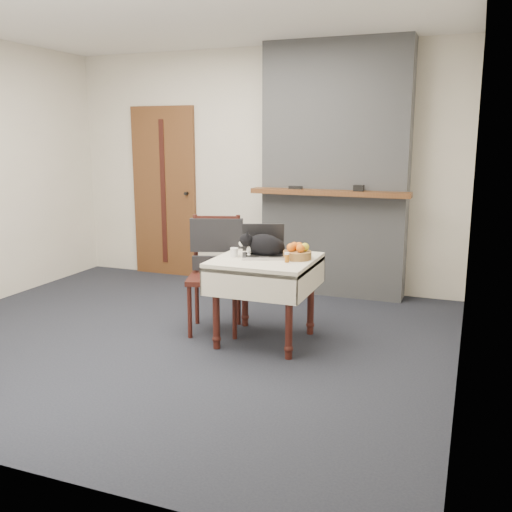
{
  "coord_description": "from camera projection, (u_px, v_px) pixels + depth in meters",
  "views": [
    {
      "loc": [
        2.28,
        -3.99,
        1.65
      ],
      "look_at": [
        0.68,
        0.15,
        0.72
      ],
      "focal_mm": 40.0,
      "sensor_mm": 36.0,
      "label": 1
    }
  ],
  "objects": [
    {
      "name": "side_table",
      "position": [
        265.0,
        272.0,
        4.59
      ],
      "size": [
        0.78,
        0.78,
        0.7
      ],
      "color": "#38150F",
      "rests_on": "ground"
    },
    {
      "name": "ground",
      "position": [
        174.0,
        337.0,
        4.79
      ],
      "size": [
        4.5,
        4.5,
        0.0
      ],
      "primitive_type": "plane",
      "color": "black",
      "rests_on": "ground"
    },
    {
      "name": "chimney",
      "position": [
        335.0,
        172.0,
        5.89
      ],
      "size": [
        1.62,
        0.48,
        2.6
      ],
      "color": "gray",
      "rests_on": "ground"
    },
    {
      "name": "room_shell",
      "position": [
        195.0,
        123.0,
        4.85
      ],
      "size": [
        4.52,
        4.01,
        2.61
      ],
      "color": "beige",
      "rests_on": "ground"
    },
    {
      "name": "pill_bottle",
      "position": [
        287.0,
        257.0,
        4.39
      ],
      "size": [
        0.04,
        0.04,
        0.08
      ],
      "color": "#9E5813",
      "rests_on": "side_table"
    },
    {
      "name": "door",
      "position": [
        164.0,
        192.0,
        6.81
      ],
      "size": [
        0.82,
        0.1,
        2.0
      ],
      "color": "brown",
      "rests_on": "ground"
    },
    {
      "name": "cream_jar",
      "position": [
        234.0,
        252.0,
        4.6
      ],
      "size": [
        0.06,
        0.06,
        0.07
      ],
      "primitive_type": "cylinder",
      "color": "silver",
      "rests_on": "side_table"
    },
    {
      "name": "cat",
      "position": [
        265.0,
        246.0,
        4.58
      ],
      "size": [
        0.45,
        0.27,
        0.21
      ],
      "rotation": [
        0.0,
        0.0,
        0.37
      ],
      "color": "black",
      "rests_on": "side_table"
    },
    {
      "name": "fruit_basket",
      "position": [
        297.0,
        253.0,
        4.52
      ],
      "size": [
        0.23,
        0.23,
        0.13
      ],
      "color": "olive",
      "rests_on": "side_table"
    },
    {
      "name": "laptop",
      "position": [
        263.0,
        248.0,
        4.63
      ],
      "size": [
        0.43,
        0.4,
        0.26
      ],
      "rotation": [
        0.0,
        0.0,
        0.38
      ],
      "color": "#B7B7BC",
      "rests_on": "side_table"
    },
    {
      "name": "chair",
      "position": [
        216.0,
        257.0,
        4.92
      ],
      "size": [
        0.56,
        0.55,
        0.99
      ],
      "rotation": [
        0.0,
        0.0,
        0.31
      ],
      "color": "#38150F",
      "rests_on": "ground"
    },
    {
      "name": "desk_clutter",
      "position": [
        293.0,
        257.0,
        4.57
      ],
      "size": [
        0.13,
        0.07,
        0.01
      ],
      "primitive_type": "cube",
      "rotation": [
        0.0,
        0.0,
        0.43
      ],
      "color": "black",
      "rests_on": "side_table"
    }
  ]
}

